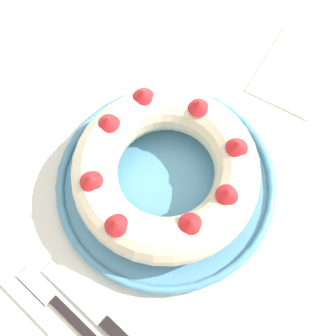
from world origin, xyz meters
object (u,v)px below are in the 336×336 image
(bundt_cake, at_px, (168,168))
(serving_dish, at_px, (168,179))
(napkin, at_px, (296,71))
(fork, at_px, (68,314))
(cake_knife, at_px, (105,322))

(bundt_cake, bearing_deg, serving_dish, -33.86)
(serving_dish, relative_size, napkin, 2.02)
(fork, bearing_deg, napkin, 1.51)
(serving_dish, height_order, napkin, serving_dish)
(bundt_cake, relative_size, cake_knife, 1.34)
(serving_dish, xyz_separation_m, cake_knife, (-0.21, -0.07, -0.01))
(serving_dish, relative_size, fork, 1.56)
(fork, height_order, cake_knife, cake_knife)
(napkin, bearing_deg, cake_knife, -176.35)
(cake_knife, distance_m, napkin, 0.51)
(napkin, bearing_deg, serving_dish, 173.15)
(cake_knife, bearing_deg, fork, 113.35)
(bundt_cake, height_order, cake_knife, bundt_cake)
(fork, height_order, napkin, fork)
(serving_dish, bearing_deg, napkin, -6.85)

